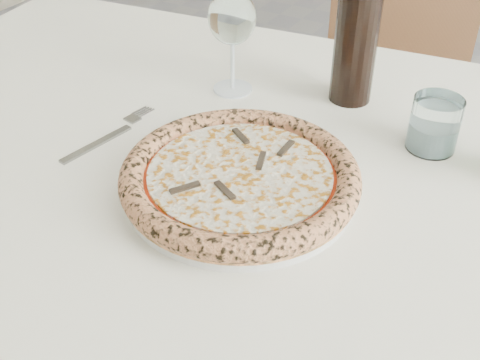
{
  "coord_description": "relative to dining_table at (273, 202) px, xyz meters",
  "views": [
    {
      "loc": [
        0.34,
        -0.75,
        1.24
      ],
      "look_at": [
        0.02,
        -0.21,
        0.78
      ],
      "focal_mm": 45.0,
      "sensor_mm": 36.0,
      "label": 1
    }
  ],
  "objects": [
    {
      "name": "chair_far",
      "position": [
        -0.04,
        0.78,
        -0.14
      ],
      "size": [
        0.48,
        0.49,
        0.93
      ],
      "color": "#55321F",
      "rests_on": "floor"
    },
    {
      "name": "wine_glass",
      "position": [
        -0.16,
        0.14,
        0.21
      ],
      "size": [
        0.08,
        0.08,
        0.17
      ],
      "color": "white",
      "rests_on": "dining_table"
    },
    {
      "name": "pizza",
      "position": [
        -0.0,
        -0.1,
        0.11
      ],
      "size": [
        0.32,
        0.32,
        0.03
      ],
      "color": "#F29F5D",
      "rests_on": "plate"
    },
    {
      "name": "dining_table",
      "position": [
        0.0,
        0.0,
        0.0
      ],
      "size": [
        1.58,
        1.05,
        0.76
      ],
      "color": "#55321F",
      "rests_on": "floor"
    },
    {
      "name": "tumbler",
      "position": [
        0.19,
        0.14,
        0.12
      ],
      "size": [
        0.07,
        0.07,
        0.08
      ],
      "color": "white",
      "rests_on": "dining_table"
    },
    {
      "name": "plate",
      "position": [
        0.0,
        -0.1,
        0.09
      ],
      "size": [
        0.3,
        0.3,
        0.02
      ],
      "color": "white",
      "rests_on": "dining_table"
    },
    {
      "name": "wine_bottle",
      "position": [
        0.03,
        0.22,
        0.21
      ],
      "size": [
        0.07,
        0.07,
        0.28
      ],
      "color": "black",
      "rests_on": "dining_table"
    },
    {
      "name": "fork",
      "position": [
        -0.24,
        -0.08,
        0.09
      ],
      "size": [
        0.03,
        0.18,
        0.0
      ],
      "color": "gray",
      "rests_on": "dining_table"
    }
  ]
}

